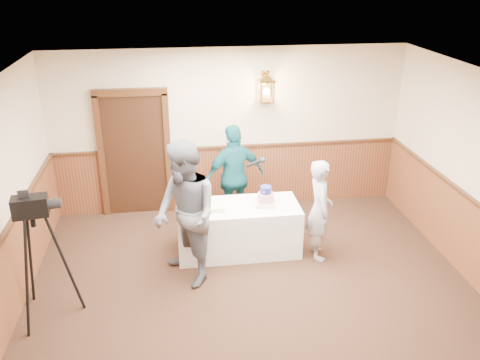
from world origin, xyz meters
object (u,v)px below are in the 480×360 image
at_px(baker, 319,210).
at_px(display_table, 238,228).
at_px(interviewer, 186,215).
at_px(sheet_cake_yellow, 212,208).
at_px(sheet_cake_green, 189,202).
at_px(tv_camera_rig, 41,264).
at_px(tiered_cake, 266,198).
at_px(assistant_p, 235,177).

bearing_deg(baker, display_table, 77.87).
bearing_deg(interviewer, sheet_cake_yellow, 121.02).
height_order(sheet_cake_green, interviewer, interviewer).
xyz_separation_m(sheet_cake_yellow, tv_camera_rig, (-2.15, -1.11, -0.06)).
relative_size(sheet_cake_green, baker, 0.21).
bearing_deg(baker, tiered_cake, 71.43).
bearing_deg(display_table, interviewer, -139.78).
relative_size(sheet_cake_green, tv_camera_rig, 0.20).
bearing_deg(tiered_cake, assistant_p, 112.48).
distance_m(tiered_cake, interviewer, 1.36).
height_order(sheet_cake_yellow, interviewer, interviewer).
relative_size(tiered_cake, interviewer, 0.16).
bearing_deg(sheet_cake_yellow, baker, -8.16).
relative_size(sheet_cake_green, interviewer, 0.16).
distance_m(sheet_cake_green, baker, 1.90).
height_order(sheet_cake_green, assistant_p, assistant_p).
bearing_deg(baker, tv_camera_rig, 106.14).
relative_size(interviewer, assistant_p, 1.15).
bearing_deg(assistant_p, sheet_cake_yellow, 47.11).
bearing_deg(tv_camera_rig, baker, 5.38).
bearing_deg(interviewer, tiered_cake, 93.81).
height_order(tiered_cake, sheet_cake_green, tiered_cake).
bearing_deg(display_table, sheet_cake_yellow, -168.16).
relative_size(sheet_cake_yellow, assistant_p, 0.19).
relative_size(interviewer, tv_camera_rig, 1.24).
distance_m(display_table, tv_camera_rig, 2.83).
height_order(display_table, tv_camera_rig, tv_camera_rig).
bearing_deg(interviewer, assistant_p, 125.97).
bearing_deg(assistant_p, sheet_cake_green, 25.39).
bearing_deg(tv_camera_rig, assistant_p, 29.74).
distance_m(interviewer, tv_camera_rig, 1.85).
distance_m(tiered_cake, tv_camera_rig, 3.17).
distance_m(interviewer, assistant_p, 1.72).
relative_size(display_table, sheet_cake_green, 5.53).
height_order(display_table, sheet_cake_yellow, sheet_cake_yellow).
distance_m(tiered_cake, baker, 0.80).
xyz_separation_m(baker, assistant_p, (-1.09, 1.13, 0.11)).
distance_m(display_table, sheet_cake_yellow, 0.57).
bearing_deg(baker, sheet_cake_green, 79.25).
bearing_deg(assistant_p, display_table, 69.19).
bearing_deg(tiered_cake, sheet_cake_yellow, -175.25).
distance_m(assistant_p, tv_camera_rig, 3.29).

